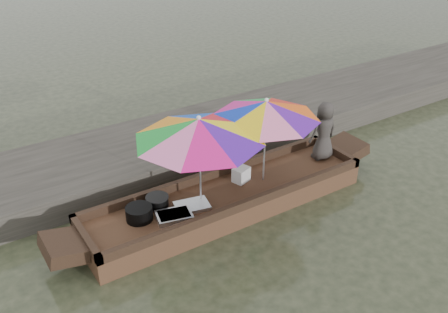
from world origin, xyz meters
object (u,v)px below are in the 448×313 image
tray_scallop (192,206)px  vendor (324,131)px  cooking_pot (139,213)px  umbrella_bow (200,161)px  charcoal_grill (157,202)px  supply_bag (241,174)px  boat_hull (227,201)px  tray_crayfish (174,216)px  umbrella_stern (265,141)px

tray_scallop → vendor: (2.90, 0.11, 0.54)m
cooking_pot → vendor: size_ratio=0.37×
umbrella_bow → charcoal_grill: bearing=157.8°
charcoal_grill → umbrella_bow: 0.99m
charcoal_grill → supply_bag: size_ratio=1.28×
boat_hull → supply_bag: size_ratio=18.03×
boat_hull → tray_crayfish: tray_crayfish is taller
tray_scallop → charcoal_grill: bearing=143.6°
tray_crayfish → umbrella_stern: umbrella_stern is taller
cooking_pot → charcoal_grill: cooking_pot is taller
boat_hull → supply_bag: 0.54m
tray_crayfish → tray_scallop: 0.40m
boat_hull → charcoal_grill: charcoal_grill is taller
boat_hull → cooking_pot: (-1.57, 0.10, 0.29)m
umbrella_stern → umbrella_bow: bearing=180.0°
boat_hull → vendor: (2.17, 0.04, 0.74)m
tray_scallop → umbrella_bow: umbrella_bow is taller
boat_hull → tray_scallop: 0.76m
tray_crayfish → umbrella_bow: (0.59, 0.18, 0.73)m
umbrella_bow → umbrella_stern: size_ratio=1.14×
charcoal_grill → boat_hull: bearing=-12.9°
tray_scallop → supply_bag: 1.16m
tray_scallop → vendor: size_ratio=0.48×
supply_bag → tray_scallop: bearing=-167.9°
cooking_pot → tray_scallop: bearing=-11.0°
cooking_pot → supply_bag: (1.98, 0.08, 0.02)m
boat_hull → umbrella_bow: umbrella_bow is taller
boat_hull → umbrella_bow: 1.08m
charcoal_grill → umbrella_stern: umbrella_stern is taller
cooking_pot → charcoal_grill: bearing=23.2°
charcoal_grill → vendor: vendor is taller
cooking_pot → umbrella_bow: (1.05, -0.10, 0.66)m
supply_bag → vendor: 1.82m
charcoal_grill → supply_bag: supply_bag is taller
boat_hull → tray_crayfish: (-1.11, -0.18, 0.22)m
tray_scallop → umbrella_stern: (1.49, 0.06, 0.74)m
cooking_pot → vendor: (3.75, -0.06, 0.46)m
cooking_pot → vendor: bearing=-0.9°
boat_hull → umbrella_stern: umbrella_stern is taller
supply_bag → umbrella_stern: 0.76m
tray_scallop → umbrella_bow: size_ratio=0.26×
tray_crayfish → charcoal_grill: size_ratio=1.53×
supply_bag → umbrella_bow: umbrella_bow is taller
charcoal_grill → supply_bag: 1.59m
umbrella_bow → umbrella_stern: 1.28m
vendor → umbrella_stern: 1.43m
tray_crayfish → tray_scallop: tray_crayfish is taller
tray_crayfish → umbrella_bow: size_ratio=0.26×
cooking_pot → vendor: vendor is taller
charcoal_grill → umbrella_stern: 2.08m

